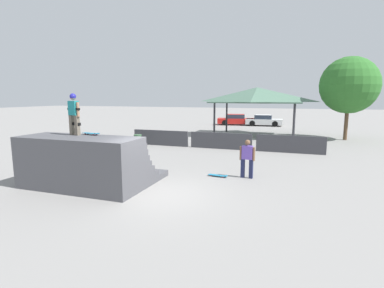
% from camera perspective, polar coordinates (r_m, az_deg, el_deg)
% --- Properties ---
extents(ground_plane, '(160.00, 160.00, 0.00)m').
position_cam_1_polar(ground_plane, '(10.68, -6.97, -9.38)').
color(ground_plane, gray).
extents(quarter_pipe_ramp, '(4.59, 3.59, 1.92)m').
position_cam_1_polar(quarter_pipe_ramp, '(11.99, -19.44, -3.68)').
color(quarter_pipe_ramp, '#4C4C51').
rests_on(quarter_pipe_ramp, ground).
extents(skater_on_deck, '(0.67, 0.30, 1.56)m').
position_cam_1_polar(skater_on_deck, '(12.09, -21.60, 5.81)').
color(skater_on_deck, '#6B6051').
rests_on(skater_on_deck, quarter_pipe_ramp).
extents(skateboard_on_deck, '(0.79, 0.35, 0.09)m').
position_cam_1_polar(skateboard_on_deck, '(11.97, -18.63, 1.92)').
color(skateboard_on_deck, red).
rests_on(skateboard_on_deck, quarter_pipe_ramp).
extents(bystander_walking, '(0.65, 0.25, 1.61)m').
position_cam_1_polar(bystander_walking, '(12.59, 10.47, -2.42)').
color(bystander_walking, '#1E2347').
rests_on(bystander_walking, ground).
extents(skateboard_on_ground, '(0.85, 0.29, 0.09)m').
position_cam_1_polar(skateboard_on_ground, '(12.78, 5.05, -5.98)').
color(skateboard_on_ground, red).
rests_on(skateboard_on_ground, ground).
extents(barrier_fence, '(12.59, 0.12, 1.05)m').
position_cam_1_polar(barrier_fence, '(19.43, 5.48, 0.60)').
color(barrier_fence, '#3D3D42').
rests_on(barrier_fence, ground).
extents(pavilion_shelter, '(7.27, 5.33, 4.13)m').
position_cam_1_polar(pavilion_shelter, '(26.19, 12.27, 9.07)').
color(pavilion_shelter, '#2D2D33').
rests_on(pavilion_shelter, ground).
extents(tree_beside_pavilion, '(4.31, 4.31, 6.37)m').
position_cam_1_polar(tree_beside_pavilion, '(26.13, 27.75, 9.87)').
color(tree_beside_pavilion, brown).
rests_on(tree_beside_pavilion, ground).
extents(trash_bin, '(0.52, 0.52, 0.85)m').
position_cam_1_polar(trash_bin, '(20.35, -10.27, 0.60)').
color(trash_bin, '#385B3D').
rests_on(trash_bin, ground).
extents(parked_car_red, '(4.71, 2.47, 1.27)m').
position_cam_1_polar(parked_car_red, '(36.17, 8.46, 4.57)').
color(parked_car_red, red).
rests_on(parked_car_red, ground).
extents(parked_car_white, '(4.17, 1.91, 1.27)m').
position_cam_1_polar(parked_car_white, '(35.68, 13.53, 4.35)').
color(parked_car_white, silver).
rests_on(parked_car_white, ground).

